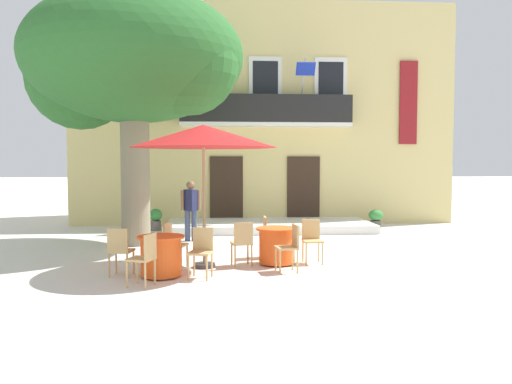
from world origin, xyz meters
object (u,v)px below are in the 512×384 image
(cafe_chair_middle_0, at_px, (201,249))
(cafe_chair_near_tree_0, at_px, (290,244))
(cafe_chair_middle_2, at_px, (120,248))
(cafe_chair_near_tree_1, at_px, (312,238))
(cafe_chair_middle_3, at_px, (145,256))
(cafe_chair_near_tree_3, at_px, (242,241))
(cafe_chair_near_tree_2, at_px, (270,234))
(cafe_chair_middle_1, at_px, (172,242))
(plane_tree, at_px, (131,62))
(cafe_umbrella, at_px, (204,137))
(ground_planter_left, at_px, (156,218))
(ground_planter_right, at_px, (376,218))
(cafe_table_middle, at_px, (161,256))
(cafe_table_near_tree, at_px, (277,245))
(pedestrian_near_entrance, at_px, (191,207))

(cafe_chair_middle_0, bearing_deg, cafe_chair_near_tree_0, 12.70)
(cafe_chair_near_tree_0, height_order, cafe_chair_middle_2, same)
(cafe_chair_near_tree_1, relative_size, cafe_chair_middle_3, 1.00)
(cafe_chair_near_tree_0, bearing_deg, cafe_chair_near_tree_3, 149.77)
(cafe_chair_near_tree_2, relative_size, cafe_chair_middle_2, 1.00)
(cafe_chair_middle_0, relative_size, cafe_chair_middle_1, 1.00)
(plane_tree, bearing_deg, cafe_umbrella, -57.45)
(ground_planter_left, distance_m, ground_planter_right, 7.01)
(cafe_table_middle, distance_m, cafe_chair_middle_2, 0.77)
(cafe_chair_middle_3, bearing_deg, plane_tree, 101.97)
(cafe_chair_middle_1, height_order, cafe_umbrella, cafe_umbrella)
(cafe_chair_near_tree_2, bearing_deg, ground_planter_left, 123.16)
(cafe_table_near_tree, height_order, cafe_table_middle, same)
(cafe_chair_near_tree_2, height_order, cafe_chair_middle_3, same)
(cafe_chair_near_tree_3, distance_m, pedestrian_near_entrance, 3.70)
(plane_tree, height_order, cafe_chair_middle_2, plane_tree)
(cafe_chair_near_tree_0, xyz_separation_m, cafe_chair_middle_2, (-3.19, -0.21, 0.00))
(ground_planter_right, distance_m, pedestrian_near_entrance, 6.31)
(cafe_table_middle, xyz_separation_m, cafe_chair_middle_0, (0.75, -0.11, 0.14))
(cafe_table_near_tree, distance_m, cafe_chair_near_tree_1, 0.77)
(cafe_chair_middle_0, bearing_deg, cafe_chair_middle_3, -146.40)
(cafe_chair_middle_0, bearing_deg, cafe_table_middle, 171.36)
(cafe_table_middle, height_order, pedestrian_near_entrance, pedestrian_near_entrance)
(cafe_chair_middle_1, bearing_deg, cafe_chair_near_tree_3, 2.12)
(cafe_chair_near_tree_2, bearing_deg, cafe_chair_near_tree_1, -38.02)
(cafe_table_near_tree, xyz_separation_m, cafe_umbrella, (-1.49, -0.20, 2.22))
(cafe_chair_middle_2, xyz_separation_m, cafe_chair_middle_3, (0.57, -0.78, 0.00))
(cafe_table_near_tree, bearing_deg, cafe_chair_near_tree_2, 96.13)
(cafe_chair_near_tree_1, relative_size, cafe_umbrella, 0.31)
(plane_tree, height_order, cafe_chair_near_tree_3, plane_tree)
(cafe_umbrella, relative_size, ground_planter_right, 5.04)
(cafe_chair_middle_2, bearing_deg, cafe_chair_near_tree_0, 3.86)
(ground_planter_left, bearing_deg, cafe_table_near_tree, -59.95)
(cafe_chair_middle_1, bearing_deg, ground_planter_left, 100.34)
(cafe_table_middle, height_order, cafe_chair_middle_3, cafe_chair_middle_3)
(plane_tree, distance_m, cafe_chair_middle_1, 5.26)
(ground_planter_left, distance_m, pedestrian_near_entrance, 2.57)
(cafe_table_near_tree, height_order, cafe_chair_middle_2, cafe_chair_middle_2)
(cafe_table_middle, relative_size, cafe_chair_middle_0, 0.95)
(cafe_chair_near_tree_3, relative_size, cafe_table_middle, 1.05)
(cafe_chair_near_tree_3, xyz_separation_m, cafe_chair_middle_0, (-0.79, -0.91, 0.00))
(cafe_chair_middle_2, height_order, pedestrian_near_entrance, pedestrian_near_entrance)
(pedestrian_near_entrance, bearing_deg, ground_planter_left, 118.65)
(cafe_chair_middle_1, distance_m, cafe_umbrella, 2.17)
(cafe_chair_near_tree_3, xyz_separation_m, cafe_table_middle, (-1.53, -0.79, -0.14))
(cafe_chair_middle_2, height_order, cafe_umbrella, cafe_umbrella)
(cafe_chair_near_tree_0, xyz_separation_m, ground_planter_right, (3.67, 6.38, -0.21))
(pedestrian_near_entrance, bearing_deg, ground_planter_right, 22.42)
(cafe_chair_near_tree_0, distance_m, pedestrian_near_entrance, 4.54)
(cafe_chair_near_tree_2, bearing_deg, ground_planter_right, 51.28)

